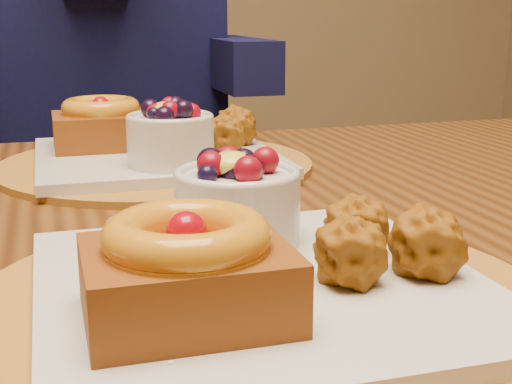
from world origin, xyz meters
TOP-DOWN VIEW (x-y plane):
  - dining_table at (0.10, 0.06)m, footprint 1.60×0.90m
  - place_setting_near at (0.09, -0.15)m, footprint 0.38×0.38m
  - place_setting_far at (0.09, 0.28)m, footprint 0.38×0.38m
  - chair_far at (-0.09, 0.79)m, footprint 0.47×0.47m

SIDE VIEW (x-z plane):
  - chair_far at x=-0.09m, z-range 0.04..0.86m
  - dining_table at x=0.10m, z-range 0.30..1.06m
  - place_setting_near at x=0.09m, z-range 0.74..0.83m
  - place_setting_far at x=0.09m, z-range 0.74..0.83m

